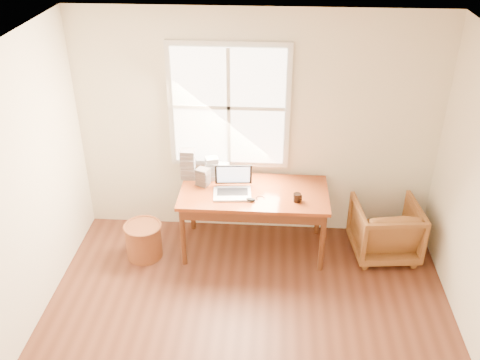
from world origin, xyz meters
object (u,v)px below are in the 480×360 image
Objects in this scene: cd_stack_a at (212,168)px; desk at (254,193)px; wicker_stool at (144,241)px; laptop at (232,184)px; armchair at (385,229)px; coffee_mug at (297,198)px.

desk is at bearing -26.52° from cd_stack_a.
laptop reaches higher than wicker_stool.
cd_stack_a is at bearing 32.97° from wicker_stool.
armchair is 2.67m from wicker_stool.
laptop is at bearing -171.48° from coffee_mug.
desk is 6.01× the size of cd_stack_a.
armchair is 2.03m from cd_stack_a.
wicker_stool is at bearing -169.21° from desk.
laptop is 4.37× the size of coffee_mug.
coffee_mug is 1.03m from cd_stack_a.
cd_stack_a is at bearing 171.30° from coffee_mug.
desk is 1.34m from wicker_stool.
coffee_mug reaches higher than wicker_stool.
armchair is 1.78× the size of laptop.
cd_stack_a is at bearing 122.30° from laptop.
wicker_stool is at bearing -162.99° from coffee_mug.
desk is 2.27× the size of armchair.
laptop is 0.70m from coffee_mug.
coffee_mug is at bearing -11.36° from laptop.
wicker_stool is 1.21m from laptop.
desk is 17.61× the size of coffee_mug.
desk is 0.29m from laptop.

